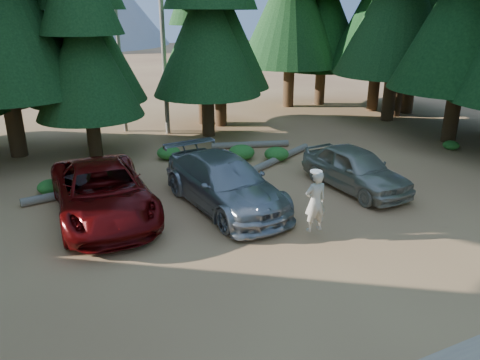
{
  "coord_description": "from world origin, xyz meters",
  "views": [
    {
      "loc": [
        -6.44,
        -9.96,
        6.61
      ],
      "look_at": [
        -0.25,
        3.03,
        1.25
      ],
      "focal_mm": 35.0,
      "sensor_mm": 36.0,
      "label": 1
    }
  ],
  "objects_px": {
    "silver_minivan_center": "(225,183)",
    "log_mid": "(250,145)",
    "log_right": "(279,158)",
    "red_pickup": "(103,192)",
    "frisbee_player": "(315,201)",
    "silver_minivan_right": "(355,169)",
    "log_left": "(83,190)"
  },
  "relations": [
    {
      "from": "silver_minivan_center",
      "to": "log_mid",
      "type": "height_order",
      "value": "silver_minivan_center"
    },
    {
      "from": "log_mid",
      "to": "log_right",
      "type": "bearing_deg",
      "value": -68.13
    },
    {
      "from": "red_pickup",
      "to": "log_mid",
      "type": "relative_size",
      "value": 1.64
    },
    {
      "from": "red_pickup",
      "to": "frisbee_player",
      "type": "height_order",
      "value": "frisbee_player"
    },
    {
      "from": "log_right",
      "to": "red_pickup",
      "type": "bearing_deg",
      "value": 169.81
    },
    {
      "from": "silver_minivan_center",
      "to": "silver_minivan_right",
      "type": "height_order",
      "value": "silver_minivan_center"
    },
    {
      "from": "silver_minivan_right",
      "to": "red_pickup",
      "type": "bearing_deg",
      "value": 167.25
    },
    {
      "from": "red_pickup",
      "to": "log_mid",
      "type": "xyz_separation_m",
      "value": [
        8.02,
        5.13,
        -0.72
      ]
    },
    {
      "from": "silver_minivan_center",
      "to": "silver_minivan_right",
      "type": "relative_size",
      "value": 1.26
    },
    {
      "from": "log_right",
      "to": "frisbee_player",
      "type": "bearing_deg",
      "value": -139.46
    },
    {
      "from": "silver_minivan_center",
      "to": "frisbee_player",
      "type": "xyz_separation_m",
      "value": [
        1.49,
        -3.31,
        0.31
      ]
    },
    {
      "from": "silver_minivan_center",
      "to": "frisbee_player",
      "type": "relative_size",
      "value": 3.16
    },
    {
      "from": "red_pickup",
      "to": "silver_minivan_center",
      "type": "relative_size",
      "value": 1.05
    },
    {
      "from": "silver_minivan_right",
      "to": "log_right",
      "type": "distance_m",
      "value": 4.28
    },
    {
      "from": "red_pickup",
      "to": "silver_minivan_right",
      "type": "height_order",
      "value": "red_pickup"
    },
    {
      "from": "silver_minivan_center",
      "to": "silver_minivan_right",
      "type": "distance_m",
      "value": 5.2
    },
    {
      "from": "silver_minivan_center",
      "to": "log_mid",
      "type": "bearing_deg",
      "value": 50.71
    },
    {
      "from": "frisbee_player",
      "to": "log_left",
      "type": "xyz_separation_m",
      "value": [
        -5.83,
        6.58,
        -1.02
      ]
    },
    {
      "from": "frisbee_player",
      "to": "log_mid",
      "type": "xyz_separation_m",
      "value": [
        2.56,
        9.41,
        -1.02
      ]
    },
    {
      "from": "log_mid",
      "to": "log_right",
      "type": "relative_size",
      "value": 0.81
    },
    {
      "from": "silver_minivan_center",
      "to": "log_left",
      "type": "xyz_separation_m",
      "value": [
        -4.34,
        3.27,
        -0.72
      ]
    },
    {
      "from": "silver_minivan_right",
      "to": "log_left",
      "type": "height_order",
      "value": "silver_minivan_right"
    },
    {
      "from": "frisbee_player",
      "to": "log_right",
      "type": "height_order",
      "value": "frisbee_player"
    },
    {
      "from": "silver_minivan_right",
      "to": "log_mid",
      "type": "distance_m",
      "value": 6.82
    },
    {
      "from": "log_left",
      "to": "log_mid",
      "type": "distance_m",
      "value": 8.85
    },
    {
      "from": "silver_minivan_center",
      "to": "log_right",
      "type": "height_order",
      "value": "silver_minivan_center"
    },
    {
      "from": "frisbee_player",
      "to": "log_mid",
      "type": "bearing_deg",
      "value": -101.92
    },
    {
      "from": "silver_minivan_center",
      "to": "log_right",
      "type": "distance_m",
      "value": 5.56
    },
    {
      "from": "log_left",
      "to": "red_pickup",
      "type": "bearing_deg",
      "value": -88.73
    },
    {
      "from": "log_left",
      "to": "log_right",
      "type": "distance_m",
      "value": 8.58
    },
    {
      "from": "red_pickup",
      "to": "log_right",
      "type": "distance_m",
      "value": 8.63
    },
    {
      "from": "red_pickup",
      "to": "log_right",
      "type": "xyz_separation_m",
      "value": [
        8.21,
        2.57,
        -0.73
      ]
    }
  ]
}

